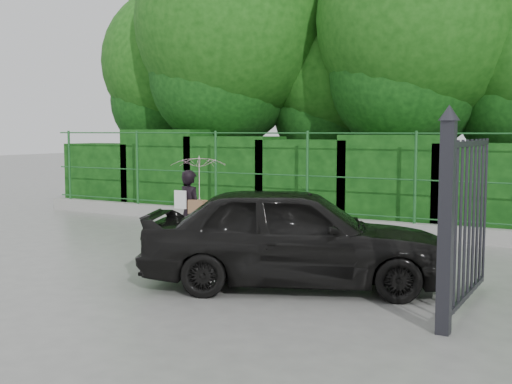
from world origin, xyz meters
The scene contains 8 objects.
ground centered at (0.00, 0.00, 0.00)m, with size 80.00×80.00×0.00m, color gray.
kerb centered at (0.00, 4.50, 0.15)m, with size 14.00×0.25×0.30m, color #9E9E99.
fence centered at (0.22, 4.50, 1.20)m, with size 14.13×0.06×1.80m.
hedge centered at (-0.03, 5.50, 0.97)m, with size 14.20×1.20×2.13m.
trees centered at (1.14, 7.74, 4.62)m, with size 17.10×6.15×8.08m.
gate centered at (4.60, -0.72, 1.19)m, with size 0.22×2.33×2.36m.
woman centered at (-0.28, 1.39, 1.11)m, with size 0.98×1.00×1.68m.
car centered at (2.35, -0.12, 0.69)m, with size 1.63×4.06×1.38m, color black.
Camera 1 is at (6.09, -7.79, 2.10)m, focal length 45.00 mm.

